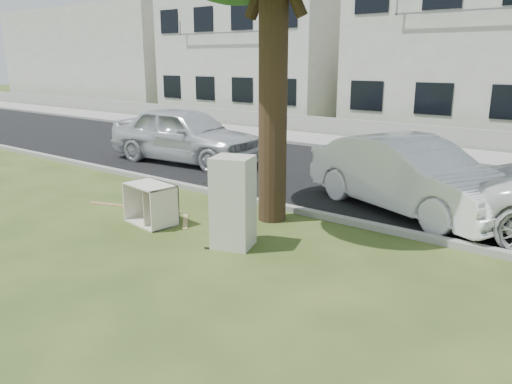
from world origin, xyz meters
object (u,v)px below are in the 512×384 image
Objects in this scene: cabinet at (151,204)px; car_center at (410,175)px; car_left at (186,135)px; fridge at (233,202)px.

cabinet is 5.20m from car_center.
car_left reaches higher than cabinet.
cabinet is (-2.02, -0.04, -0.38)m from fridge.
car_left is at bearing 105.23° from car_center.
fridge is 1.54× the size of cabinet.
fridge reaches higher than cabinet.
car_center reaches higher than fridge.
car_left reaches higher than fridge.
cabinet is at bearing 161.40° from fridge.
car_left is at bearing 121.96° from fridge.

